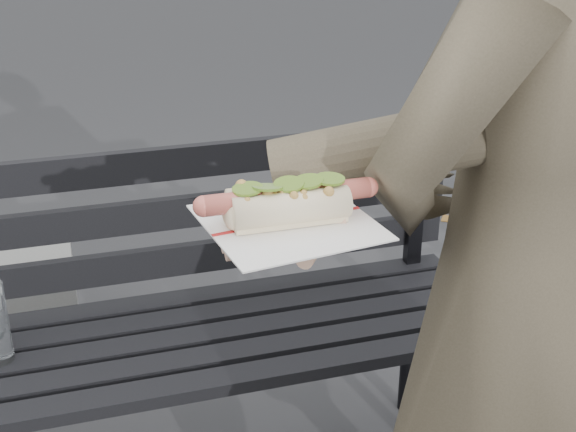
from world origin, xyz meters
name	(u,v)px	position (x,y,z in m)	size (l,w,h in m)	color
park_bench	(170,305)	(-0.10, 0.82, 0.52)	(1.50, 0.44, 0.88)	black
person	(521,295)	(0.35, 0.09, 0.89)	(0.65, 0.43, 1.78)	#443D2D
held_hotdog	(418,155)	(0.14, 0.05, 1.15)	(0.63, 0.31, 0.20)	#443D2D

